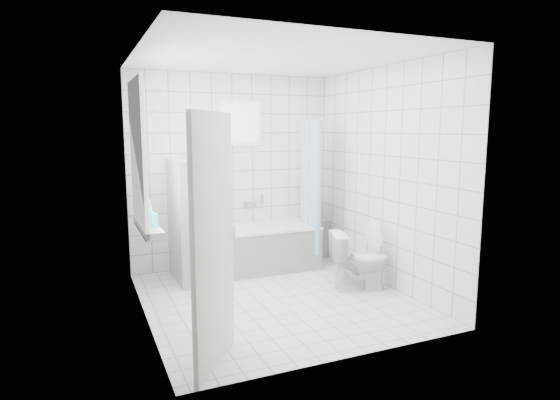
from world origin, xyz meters
name	(u,v)px	position (x,y,z in m)	size (l,w,h in m)	color
ground	(276,298)	(0.00, 0.00, 0.00)	(3.00, 3.00, 0.00)	white
ceiling	(276,57)	(0.00, 0.00, 2.60)	(3.00, 3.00, 0.00)	white
wall_back	(233,171)	(0.00, 1.50, 1.30)	(2.80, 0.02, 2.60)	white
wall_front	(350,202)	(0.00, -1.50, 1.30)	(2.80, 0.02, 2.60)	white
wall_left	(141,189)	(-1.40, 0.00, 1.30)	(0.02, 3.00, 2.60)	white
wall_right	(384,177)	(1.40, 0.00, 1.30)	(0.02, 3.00, 2.60)	white
window_left	(141,156)	(-1.35, 0.30, 1.60)	(0.01, 0.90, 1.40)	white
window_back	(241,123)	(0.10, 1.46, 1.95)	(0.50, 0.01, 0.50)	white
window_sill	(148,227)	(-1.31, 0.30, 0.86)	(0.18, 1.02, 0.08)	white
door	(214,242)	(-1.01, -1.16, 1.00)	(0.04, 0.80, 2.00)	silver
bathtub	(251,249)	(0.12, 1.12, 0.29)	(1.76, 0.77, 0.58)	white
partition_wall	(180,221)	(-0.83, 1.07, 0.75)	(0.15, 0.85, 1.50)	white
tiled_ledge	(313,238)	(1.18, 1.38, 0.28)	(0.40, 0.24, 0.55)	white
toilet	(360,260)	(1.03, -0.09, 0.35)	(0.39, 0.68, 0.69)	white
curtain_rod	(308,119)	(0.94, 1.10, 2.00)	(0.02, 0.02, 0.80)	silver
shower_curtain	(312,187)	(0.94, 0.97, 1.10)	(0.14, 0.48, 1.78)	#488DD4
tub_faucet	(249,203)	(0.22, 1.46, 0.85)	(0.18, 0.06, 0.06)	silver
sill_bottles	(148,211)	(-1.30, 0.33, 1.02)	(0.20, 0.50, 0.31)	silver
ledge_bottles	(315,213)	(1.19, 1.35, 0.67)	(0.17, 0.19, 0.24)	#D74619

